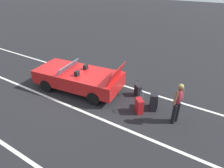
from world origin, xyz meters
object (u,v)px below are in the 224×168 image
object	(u,v)px
convertible_car	(75,77)
suitcase_small_carryon	(138,90)
suitcase_medium_bright	(139,106)
traveler_person	(178,102)
suitcase_large_black	(154,101)

from	to	relation	value
convertible_car	suitcase_small_carryon	xyz separation A→B (m)	(-2.87, -0.98, -0.34)
suitcase_medium_bright	suitcase_small_carryon	xyz separation A→B (m)	(0.56, -1.12, -0.06)
suitcase_medium_bright	traveler_person	xyz separation A→B (m)	(-1.38, -0.16, 0.62)
suitcase_small_carryon	traveler_person	distance (m)	2.27
suitcase_medium_bright	suitcase_small_carryon	size ratio (longest dim) A/B	1.28
traveler_person	suitcase_large_black	bearing A→B (deg)	-0.59
suitcase_medium_bright	suitcase_small_carryon	distance (m)	1.26
convertible_car	suitcase_medium_bright	world-z (taller)	convertible_car
suitcase_small_carryon	traveler_person	world-z (taller)	traveler_person
suitcase_large_black	traveler_person	bearing A→B (deg)	-41.37
convertible_car	suitcase_large_black	xyz separation A→B (m)	(-3.84, -0.39, -0.22)
suitcase_large_black	suitcase_medium_bright	distance (m)	0.67
suitcase_small_carryon	traveler_person	size ratio (longest dim) A/B	0.46
convertible_car	traveler_person	world-z (taller)	traveler_person
suitcase_small_carryon	traveler_person	bearing A→B (deg)	-80.00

